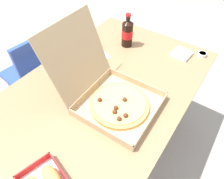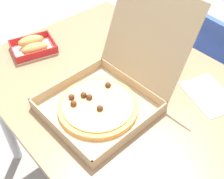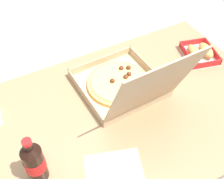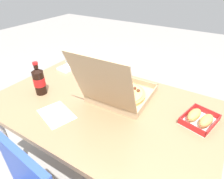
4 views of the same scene
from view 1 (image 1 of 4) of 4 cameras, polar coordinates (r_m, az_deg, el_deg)
name	(u,v)px [view 1 (image 1 of 4)]	position (r m, az deg, el deg)	size (l,w,h in m)	color
ground_plane	(106,150)	(1.71, -1.67, -16.57)	(10.00, 10.00, 0.00)	gray
dining_table	(104,96)	(1.17, -2.35, -1.96)	(1.36, 0.86, 0.73)	#997551
chair	(38,72)	(1.68, -20.16, 4.67)	(0.43, 0.43, 0.83)	#2D4CAD
pizza_box_open	(111,96)	(1.00, -0.15, -1.71)	(0.37, 0.50, 0.38)	tan
cola_bottle	(127,33)	(1.38, 4.33, 15.63)	(0.07, 0.07, 0.22)	black
paper_menu	(91,57)	(1.32, -5.88, 8.99)	(0.21, 0.15, 0.00)	white
napkin_pile	(182,54)	(1.40, 19.07, 9.50)	(0.11, 0.11, 0.02)	white
dipping_sauce_cup	(202,54)	(1.44, 24.08, 9.09)	(0.06, 0.06, 0.02)	white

